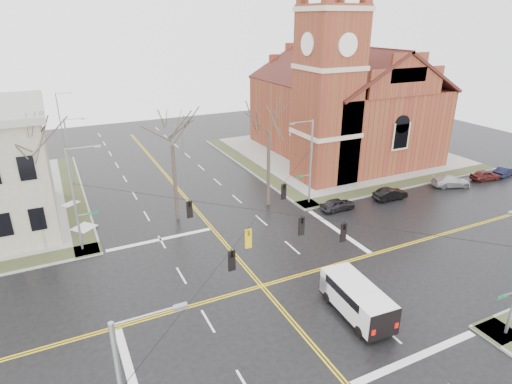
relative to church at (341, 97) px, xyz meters
name	(u,v)px	position (x,y,z in m)	size (l,w,h in m)	color
ground	(262,286)	(-24.76, -24.78, -8.43)	(120.00, 120.00, 0.00)	black
sidewalks	(262,285)	(-24.76, -24.78, -8.36)	(80.00, 80.00, 0.17)	gray
road_markings	(262,286)	(-24.76, -24.78, -8.43)	(100.00, 100.00, 0.01)	gold
church	(341,97)	(0.00, 0.00, 0.00)	(24.28, 27.48, 27.50)	maroon
signal_pole_ne	(310,160)	(-13.44, -13.28, -3.48)	(2.75, 0.22, 9.00)	gray
signal_pole_nw	(76,197)	(-36.09, -13.28, -3.48)	(2.75, 0.22, 9.00)	gray
span_wires	(262,211)	(-24.76, -24.78, -2.23)	(23.02, 23.02, 0.03)	black
traffic_signals	(266,224)	(-24.76, -25.45, -2.98)	(8.21, 8.26, 1.30)	black
streetlight_north_a	(70,150)	(-35.42, 3.22, -3.97)	(2.30, 0.20, 8.00)	gray
streetlight_north_b	(60,117)	(-35.42, 23.22, -3.97)	(2.30, 0.20, 8.00)	gray
cargo_van	(355,296)	(-20.56, -30.30, -7.11)	(2.67, 6.05, 2.25)	white
parked_car_a	(338,204)	(-11.53, -16.05, -7.79)	(1.52, 3.77, 1.28)	black
parked_car_b	(390,194)	(-4.63, -16.27, -7.78)	(1.38, 3.97, 1.31)	black
parked_car_c	(451,181)	(4.60, -16.42, -7.78)	(1.83, 4.50, 1.30)	#B9B9BC
parked_car_d	(485,175)	(10.19, -16.71, -7.80)	(1.51, 3.74, 1.28)	#461514
parked_car_e	(504,172)	(13.65, -16.79, -7.84)	(1.26, 3.63, 1.20)	black
tree_nw_far	(31,147)	(-38.70, -11.24, 0.57)	(4.00, 4.00, 12.45)	#352B21
tree_nw_near	(172,140)	(-27.07, -10.67, -0.38)	(4.00, 4.00, 11.12)	#352B21
tree_ne	(269,128)	(-17.48, -11.82, -0.01)	(4.00, 4.00, 11.64)	#352B21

